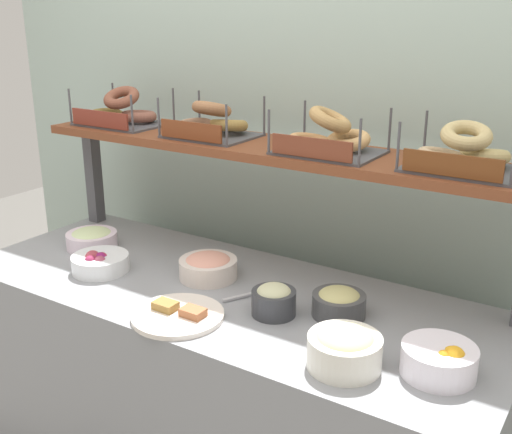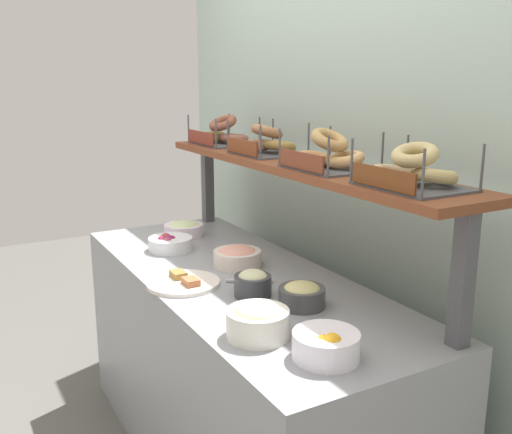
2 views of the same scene
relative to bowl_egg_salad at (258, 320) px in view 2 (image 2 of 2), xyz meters
name	(u,v)px [view 2 (image 2 of 2)]	position (x,y,z in m)	size (l,w,h in m)	color
back_wall	(352,175)	(-0.52, 0.75, 0.30)	(3.03, 0.06, 2.40)	#A8BEB2
deli_counter	(238,373)	(-0.52, 0.20, -0.48)	(1.83, 0.70, 0.85)	gray
shelf_riser_left	(208,184)	(-1.37, 0.47, 0.15)	(0.05, 0.05, 0.40)	#4C4C51
shelf_riser_right	(463,280)	(0.33, 0.47, 0.15)	(0.05, 0.05, 0.40)	#4C4C51
upper_shelf	(297,165)	(-0.52, 0.47, 0.36)	(1.79, 0.32, 0.03)	brown
bowl_egg_salad	(258,320)	(0.00, 0.00, 0.00)	(0.19, 0.19, 0.11)	white
bowl_beet_salad	(170,243)	(-0.96, 0.10, -0.02)	(0.20, 0.20, 0.08)	white
bowl_tuna_salad	(253,283)	(-0.30, 0.15, -0.01)	(0.13, 0.13, 0.10)	#34363A
bowl_lox_spread	(237,256)	(-0.62, 0.25, -0.01)	(0.20, 0.20, 0.08)	silver
bowl_scallion_spread	(184,229)	(-1.16, 0.24, -0.02)	(0.19, 0.19, 0.07)	white
bowl_hummus	(302,295)	(-0.13, 0.25, -0.01)	(0.16, 0.16, 0.08)	#434446
bowl_fruit_salad	(326,345)	(0.21, 0.09, -0.01)	(0.19, 0.19, 0.09)	white
serving_plate_white	(183,282)	(-0.52, -0.02, -0.04)	(0.27, 0.27, 0.04)	white
serving_spoon_near_plate	(258,280)	(-0.41, 0.23, -0.05)	(0.10, 0.16, 0.01)	#B7B7BC
bagel_basket_cinnamon_raisin	(222,135)	(-1.19, 0.47, 0.42)	(0.33, 0.25, 0.15)	#4C4C51
bagel_basket_everything	(266,144)	(-0.75, 0.47, 0.42)	(0.30, 0.25, 0.14)	#4C4C51
bagel_basket_sesame	(328,156)	(-0.29, 0.45, 0.43)	(0.31, 0.25, 0.15)	#4C4C51
bagel_basket_plain	(412,172)	(0.13, 0.46, 0.42)	(0.31, 0.26, 0.14)	#4C4C51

